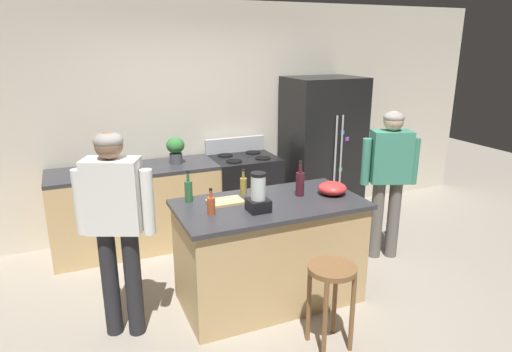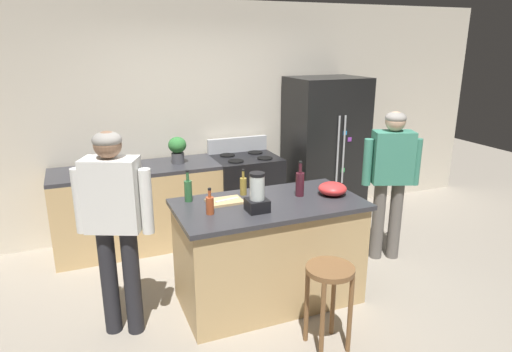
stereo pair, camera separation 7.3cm
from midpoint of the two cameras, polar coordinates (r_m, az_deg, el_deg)
The scene contains 18 objects.
ground_plane at distance 4.23m, azimuth 1.16°, elevation -15.29°, with size 14.00×14.00×0.00m, color #9E9384.
back_wall at distance 5.49m, azimuth -7.28°, elevation 7.29°, with size 8.00×0.10×2.70m, color beige.
kitchen_island at distance 4.00m, azimuth 1.20°, elevation -9.60°, with size 1.60×0.84×0.93m.
back_counter_run at distance 5.17m, azimuth -14.21°, elevation -3.87°, with size 2.00×0.64×0.93m.
refrigerator at distance 5.74m, azimuth 8.02°, elevation 3.23°, with size 0.90×0.73×1.83m.
stove_range at distance 5.42m, azimuth -1.92°, elevation -2.23°, with size 0.76×0.65×1.11m.
person_by_island_left at distance 3.50m, azimuth -18.03°, elevation -4.97°, with size 0.58×0.36×1.64m.
person_by_sink_right at distance 4.80m, azimuth 16.19°, elevation 0.58°, with size 0.58×0.35×1.58m.
bar_stool at distance 3.44m, azimuth 8.97°, elevation -13.49°, with size 0.36×0.36×0.67m.
potted_plant at distance 5.05m, azimuth -10.62°, elevation 3.46°, with size 0.20×0.20×0.30m.
blender_appliance at distance 3.58m, azimuth -0.29°, elevation -2.46°, with size 0.17×0.17×0.32m.
bottle_olive_oil at distance 3.84m, azimuth -9.13°, elevation -1.82°, with size 0.07×0.07×0.28m.
bottle_wine at distance 3.96m, azimuth 5.11°, elevation -0.89°, with size 0.08×0.08×0.32m.
bottle_cooking_sauce at distance 3.55m, azimuth -6.32°, elevation -3.69°, with size 0.06×0.06×0.22m.
bottle_vinegar at distance 3.97m, azimuth -2.13°, elevation -1.22°, with size 0.06×0.06×0.24m.
mixing_bowl at distance 4.04m, azimuth 9.20°, elevation -1.55°, with size 0.25×0.25×0.11m, color red.
cutting_board at distance 3.81m, azimuth -4.48°, elevation -3.27°, with size 0.30×0.20×0.02m, color tan.
chef_knife at distance 3.81m, azimuth -4.20°, elevation -3.05°, with size 0.22×0.03×0.01m, color #B7BABF.
Camera 1 is at (-1.53, -3.24, 2.25)m, focal length 31.41 mm.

